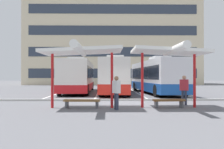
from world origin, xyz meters
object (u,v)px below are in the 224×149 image
waiting_shelter_1 (170,53)px  bench_1 (169,101)px  coach_bus_2 (155,77)px  waiting_passenger_1 (184,88)px  coach_bus_1 (116,77)px  waiting_passenger_0 (116,90)px  waiting_shelter_0 (82,52)px  coach_bus_0 (79,77)px  bench_0 (82,102)px

waiting_shelter_1 → bench_1: 2.56m
coach_bus_2 → waiting_passenger_1: bearing=-91.5°
coach_bus_1 → waiting_passenger_0: coach_bus_1 is taller
waiting_shelter_1 → coach_bus_2: bearing=82.8°
coach_bus_2 → bench_1: 11.24m
coach_bus_2 → waiting_shelter_0: size_ratio=2.76×
coach_bus_2 → waiting_passenger_1: 9.95m
coach_bus_0 → waiting_shelter_0: (1.69, -12.79, 1.30)m
coach_bus_1 → waiting_passenger_1: size_ratio=6.21×
waiting_shelter_0 → coach_bus_2: bearing=62.1°
waiting_shelter_0 → waiting_passenger_0: bearing=-15.4°
coach_bus_1 → bench_0: 10.69m
waiting_passenger_0 → waiting_passenger_1: waiting_passenger_1 is taller
waiting_shelter_1 → waiting_passenger_1: 2.59m
coach_bus_2 → waiting_shelter_1: 11.41m
coach_bus_0 → waiting_passenger_0: 13.73m
coach_bus_0 → coach_bus_1: size_ratio=1.16×
waiting_shelter_1 → bench_0: bearing=179.0°
coach_bus_0 → bench_0: 12.81m
coach_bus_1 → waiting_shelter_0: bearing=-101.3°
coach_bus_0 → waiting_passenger_1: bearing=-57.0°
bench_1 → waiting_shelter_1: bearing=-90.0°
coach_bus_2 → bench_1: coach_bus_2 is taller
bench_0 → bench_1: (4.56, 0.09, -0.01)m
coach_bus_0 → bench_0: size_ratio=6.40×
coach_bus_1 → waiting_shelter_0: coach_bus_1 is taller
waiting_shelter_0 → coach_bus_1: bearing=78.7°
coach_bus_0 → coach_bus_1: 4.40m
coach_bus_0 → waiting_passenger_1: coach_bus_0 is taller
coach_bus_2 → waiting_shelter_1: (-1.43, -11.24, 1.31)m
waiting_passenger_0 → waiting_shelter_0: bearing=164.6°
bench_0 → waiting_shelter_1: 5.22m
waiting_passenger_0 → waiting_passenger_1: 4.37m
coach_bus_0 → waiting_passenger_0: (3.46, -13.27, -0.64)m
coach_bus_1 → bench_1: size_ratio=6.22×
coach_bus_0 → bench_1: coach_bus_0 is taller
waiting_shelter_1 → waiting_passenger_1: waiting_shelter_1 is taller
waiting_shelter_0 → bench_0: size_ratio=2.35×
bench_0 → waiting_shelter_1: size_ratio=0.43×
coach_bus_0 → waiting_shelter_1: coach_bus_0 is taller
coach_bus_1 → waiting_passenger_1: (3.61, -9.17, -0.61)m
coach_bus_2 → bench_0: 12.72m
waiting_shelter_1 → bench_1: waiting_shelter_1 is taller
coach_bus_1 → bench_0: (-2.11, -10.40, -1.25)m
waiting_shelter_0 → waiting_passenger_0: (1.77, -0.49, -1.94)m
bench_1 → waiting_passenger_0: waiting_passenger_0 is taller
coach_bus_1 → coach_bus_2: size_ratio=0.85×
coach_bus_0 → waiting_passenger_0: coach_bus_0 is taller
bench_0 → waiting_passenger_1: bearing=12.2°
waiting_shelter_0 → waiting_shelter_1: waiting_shelter_0 is taller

